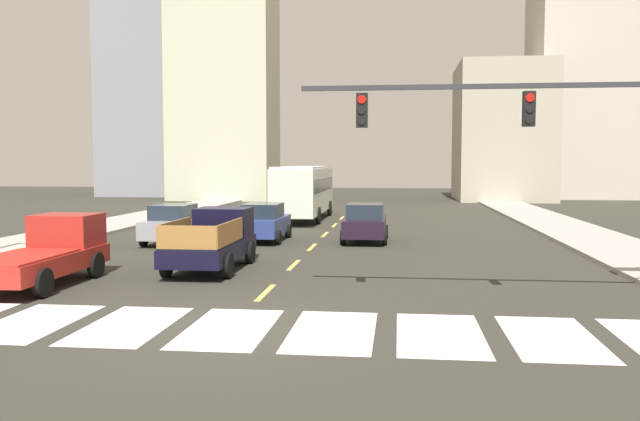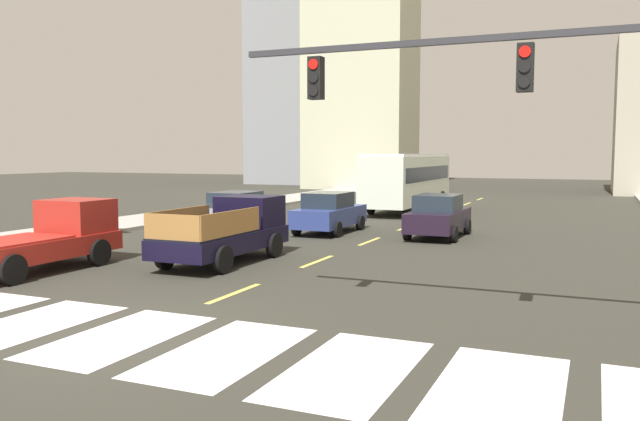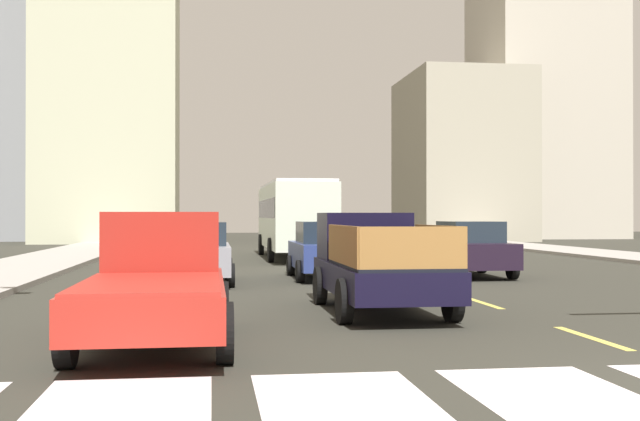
% 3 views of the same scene
% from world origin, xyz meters
% --- Properties ---
extents(ground_plane, '(160.00, 160.00, 0.00)m').
position_xyz_m(ground_plane, '(0.00, 0.00, 0.00)').
color(ground_plane, '#302F28').
extents(sidewalk_right, '(3.75, 110.00, 0.15)m').
position_xyz_m(sidewalk_right, '(12.48, 18.00, 0.07)').
color(sidewalk_right, '#A09A94').
rests_on(sidewalk_right, ground).
extents(sidewalk_left, '(3.75, 110.00, 0.15)m').
position_xyz_m(sidewalk_left, '(-12.48, 18.00, 0.07)').
color(sidewalk_left, '#A09A94').
rests_on(sidewalk_left, ground).
extents(crosswalk_stripe_2, '(1.78, 3.64, 0.01)m').
position_xyz_m(crosswalk_stripe_2, '(-4.49, 0.00, 0.00)').
color(crosswalk_stripe_2, silver).
rests_on(crosswalk_stripe_2, ground).
extents(crosswalk_stripe_3, '(1.78, 3.64, 0.01)m').
position_xyz_m(crosswalk_stripe_3, '(-2.24, 0.00, 0.00)').
color(crosswalk_stripe_3, silver).
rests_on(crosswalk_stripe_3, ground).
extents(crosswalk_stripe_4, '(1.78, 3.64, 0.01)m').
position_xyz_m(crosswalk_stripe_4, '(0.00, 0.00, 0.00)').
color(crosswalk_stripe_4, silver).
rests_on(crosswalk_stripe_4, ground).
extents(crosswalk_stripe_5, '(1.78, 3.64, 0.01)m').
position_xyz_m(crosswalk_stripe_5, '(2.24, 0.00, 0.00)').
color(crosswalk_stripe_5, silver).
rests_on(crosswalk_stripe_5, ground).
extents(crosswalk_stripe_6, '(1.78, 3.64, 0.01)m').
position_xyz_m(crosswalk_stripe_6, '(4.49, 0.00, 0.00)').
color(crosswalk_stripe_6, silver).
rests_on(crosswalk_stripe_6, ground).
extents(crosswalk_stripe_7, '(1.78, 3.64, 0.01)m').
position_xyz_m(crosswalk_stripe_7, '(6.73, 0.00, 0.00)').
color(crosswalk_stripe_7, silver).
rests_on(crosswalk_stripe_7, ground).
extents(lane_dash_0, '(0.16, 2.40, 0.01)m').
position_xyz_m(lane_dash_0, '(0.00, 4.00, 0.00)').
color(lane_dash_0, '#D6C34E').
rests_on(lane_dash_0, ground).
extents(lane_dash_1, '(0.16, 2.40, 0.01)m').
position_xyz_m(lane_dash_1, '(0.00, 9.00, 0.00)').
color(lane_dash_1, '#D6C34E').
rests_on(lane_dash_1, ground).
extents(lane_dash_2, '(0.16, 2.40, 0.01)m').
position_xyz_m(lane_dash_2, '(0.00, 14.00, 0.00)').
color(lane_dash_2, '#D6C34E').
rests_on(lane_dash_2, ground).
extents(lane_dash_3, '(0.16, 2.40, 0.01)m').
position_xyz_m(lane_dash_3, '(0.00, 19.00, 0.00)').
color(lane_dash_3, '#D6C34E').
rests_on(lane_dash_3, ground).
extents(lane_dash_4, '(0.16, 2.40, 0.01)m').
position_xyz_m(lane_dash_4, '(0.00, 24.00, 0.00)').
color(lane_dash_4, '#D6C34E').
rests_on(lane_dash_4, ground).
extents(lane_dash_5, '(0.16, 2.40, 0.01)m').
position_xyz_m(lane_dash_5, '(0.00, 29.00, 0.00)').
color(lane_dash_5, '#D6C34E').
rests_on(lane_dash_5, ground).
extents(lane_dash_6, '(0.16, 2.40, 0.01)m').
position_xyz_m(lane_dash_6, '(0.00, 34.00, 0.00)').
color(lane_dash_6, '#D6C34E').
rests_on(lane_dash_6, ground).
extents(lane_dash_7, '(0.16, 2.40, 0.01)m').
position_xyz_m(lane_dash_7, '(0.00, 39.00, 0.00)').
color(lane_dash_7, '#D6C34E').
rests_on(lane_dash_7, ground).
extents(pickup_stakebed, '(2.18, 5.20, 1.96)m').
position_xyz_m(pickup_stakebed, '(-2.56, 8.05, 0.94)').
color(pickup_stakebed, black).
rests_on(pickup_stakebed, ground).
extents(pickup_dark, '(2.18, 5.20, 1.96)m').
position_xyz_m(pickup_dark, '(-6.66, 4.64, 0.92)').
color(pickup_dark, '#A1251D').
rests_on(pickup_dark, ground).
extents(city_bus, '(2.72, 10.80, 3.32)m').
position_xyz_m(city_bus, '(-2.23, 27.37, 1.95)').
color(city_bus, silver).
rests_on(city_bus, ground).
extents(sedan_near_left, '(2.02, 4.40, 1.72)m').
position_xyz_m(sedan_near_left, '(-6.25, 14.71, 0.86)').
color(sedan_near_left, '#91919D').
rests_on(sedan_near_left, ground).
extents(sedan_near_right, '(2.02, 4.40, 1.72)m').
position_xyz_m(sedan_near_right, '(-2.47, 15.91, 0.86)').
color(sedan_near_right, navy).
rests_on(sedan_near_right, ground).
extents(sedan_far, '(2.02, 4.40, 1.72)m').
position_xyz_m(sedan_far, '(2.13, 16.25, 0.86)').
color(sedan_far, black).
rests_on(sedan_far, ground).
extents(traffic_signal_gantry, '(10.09, 0.27, 6.00)m').
position_xyz_m(traffic_signal_gantry, '(7.91, 2.75, 4.24)').
color(traffic_signal_gantry, '#2D2D33').
rests_on(traffic_signal_gantry, ground).
extents(block_mid_left, '(10.76, 10.18, 31.57)m').
position_xyz_m(block_mid_left, '(22.50, 57.20, 15.79)').
color(block_mid_left, '#B8B0A0').
rests_on(block_mid_left, ground).
extents(block_mid_right, '(10.19, 8.07, 28.14)m').
position_xyz_m(block_mid_right, '(-22.61, 56.28, 14.07)').
color(block_mid_right, gray).
rests_on(block_mid_right, ground).
extents(block_low_left, '(8.53, 10.94, 12.75)m').
position_xyz_m(block_low_left, '(13.35, 51.76, 6.37)').
color(block_low_left, '#A6A08C').
rests_on(block_low_left, ground).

